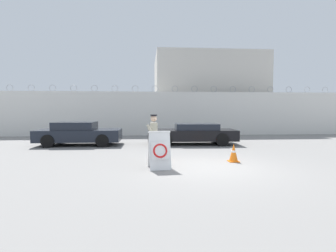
{
  "coord_description": "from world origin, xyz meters",
  "views": [
    {
      "loc": [
        -2.04,
        -8.28,
        1.84
      ],
      "look_at": [
        -1.23,
        2.1,
        1.22
      ],
      "focal_mm": 28.0,
      "sensor_mm": 36.0,
      "label": 1
    }
  ],
  "objects_px": {
    "barricade_sign": "(159,150)",
    "parked_car_front_coupe": "(79,133)",
    "traffic_cone_near": "(165,151)",
    "traffic_cone_mid": "(234,153)",
    "security_guard": "(154,137)",
    "parked_car_rear_sedan": "(193,133)"
  },
  "relations": [
    {
      "from": "security_guard",
      "to": "barricade_sign",
      "type": "bearing_deg",
      "value": 8.72
    },
    {
      "from": "parked_car_front_coupe",
      "to": "parked_car_rear_sedan",
      "type": "relative_size",
      "value": 0.9
    },
    {
      "from": "barricade_sign",
      "to": "traffic_cone_near",
      "type": "bearing_deg",
      "value": 74.0
    },
    {
      "from": "traffic_cone_near",
      "to": "traffic_cone_mid",
      "type": "xyz_separation_m",
      "value": [
        2.44,
        -0.6,
        -0.01
      ]
    },
    {
      "from": "traffic_cone_mid",
      "to": "security_guard",
      "type": "bearing_deg",
      "value": -176.92
    },
    {
      "from": "barricade_sign",
      "to": "traffic_cone_near",
      "type": "height_order",
      "value": "barricade_sign"
    },
    {
      "from": "parked_car_front_coupe",
      "to": "parked_car_rear_sedan",
      "type": "distance_m",
      "value": 6.1
    },
    {
      "from": "barricade_sign",
      "to": "security_guard",
      "type": "bearing_deg",
      "value": 96.25
    },
    {
      "from": "traffic_cone_near",
      "to": "parked_car_rear_sedan",
      "type": "relative_size",
      "value": 0.14
    },
    {
      "from": "traffic_cone_near",
      "to": "traffic_cone_mid",
      "type": "height_order",
      "value": "traffic_cone_near"
    },
    {
      "from": "security_guard",
      "to": "parked_car_rear_sedan",
      "type": "relative_size",
      "value": 0.36
    },
    {
      "from": "barricade_sign",
      "to": "traffic_cone_mid",
      "type": "relative_size",
      "value": 1.83
    },
    {
      "from": "security_guard",
      "to": "parked_car_rear_sedan",
      "type": "bearing_deg",
      "value": 152.91
    },
    {
      "from": "traffic_cone_mid",
      "to": "parked_car_rear_sedan",
      "type": "xyz_separation_m",
      "value": [
        -0.62,
        4.98,
        0.27
      ]
    },
    {
      "from": "parked_car_front_coupe",
      "to": "parked_car_rear_sedan",
      "type": "xyz_separation_m",
      "value": [
        6.1,
        -0.08,
        -0.03
      ]
    },
    {
      "from": "parked_car_front_coupe",
      "to": "parked_car_rear_sedan",
      "type": "height_order",
      "value": "parked_car_front_coupe"
    },
    {
      "from": "security_guard",
      "to": "parked_car_front_coupe",
      "type": "bearing_deg",
      "value": -146.96
    },
    {
      "from": "barricade_sign",
      "to": "parked_car_front_coupe",
      "type": "xyz_separation_m",
      "value": [
        -4.01,
        5.98,
        0.03
      ]
    },
    {
      "from": "barricade_sign",
      "to": "parked_car_rear_sedan",
      "type": "xyz_separation_m",
      "value": [
        2.09,
        5.89,
        0.0
      ]
    },
    {
      "from": "barricade_sign",
      "to": "security_guard",
      "type": "relative_size",
      "value": 0.7
    },
    {
      "from": "barricade_sign",
      "to": "parked_car_rear_sedan",
      "type": "height_order",
      "value": "barricade_sign"
    },
    {
      "from": "parked_car_front_coupe",
      "to": "traffic_cone_mid",
      "type": "bearing_deg",
      "value": -36.67
    }
  ]
}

